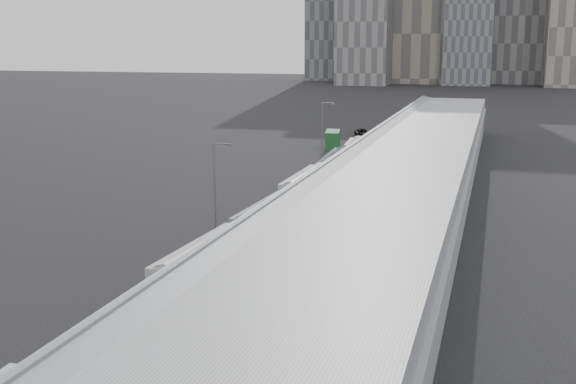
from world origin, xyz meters
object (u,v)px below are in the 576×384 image
at_px(bus_4, 307,191).
at_px(bus_6, 354,155).
at_px(street_lamp_near, 216,178).
at_px(suv, 362,133).
at_px(shipping_container, 333,140).
at_px(bus_2, 206,269).
at_px(bus_1, 138,332).
at_px(bus_5, 336,170).
at_px(street_lamp_far, 323,124).
at_px(bus_3, 268,224).

xyz_separation_m(bus_4, bus_6, (-0.08, 27.50, -0.07)).
bearing_deg(bus_6, street_lamp_near, -103.39).
distance_m(bus_4, bus_6, 27.50).
bearing_deg(suv, shipping_container, -116.41).
bearing_deg(street_lamp_near, bus_2, -70.77).
xyz_separation_m(bus_1, bus_6, (-0.86, 68.05, 0.02)).
bearing_deg(bus_5, street_lamp_near, -106.63).
distance_m(bus_1, shipping_container, 85.21).
distance_m(bus_2, bus_4, 28.92).
relative_size(bus_4, suv, 2.53).
xyz_separation_m(street_lamp_far, shipping_container, (-0.19, 7.61, -3.41)).
bearing_deg(suv, bus_4, -105.07).
bearing_deg(street_lamp_far, bus_3, -82.05).
relative_size(bus_4, street_lamp_near, 1.56).
xyz_separation_m(bus_3, bus_6, (-0.36, 42.17, 0.01)).
height_order(bus_1, street_lamp_far, street_lamp_far).
bearing_deg(bus_4, bus_6, 90.59).
height_order(bus_1, bus_6, bus_6).
relative_size(bus_4, shipping_container, 2.04).
xyz_separation_m(bus_2, bus_5, (0.20, 42.71, 0.10)).
height_order(bus_2, bus_3, bus_2).
relative_size(bus_1, street_lamp_far, 1.46).
height_order(bus_1, bus_2, bus_2).
xyz_separation_m(bus_5, street_lamp_near, (-6.19, -25.52, 3.17)).
bearing_deg(bus_3, street_lamp_far, 100.51).
bearing_deg(bus_4, suv, 95.18).
xyz_separation_m(street_lamp_far, suv, (1.79, 24.71, -4.16)).
bearing_deg(suv, bus_3, -105.77).
distance_m(bus_5, street_lamp_near, 26.45).
height_order(bus_2, suv, bus_2).
distance_m(bus_3, street_lamp_near, 7.59).
xyz_separation_m(bus_1, bus_2, (-0.67, 11.63, 0.06)).
xyz_separation_m(bus_2, street_lamp_near, (-6.00, 17.19, 3.26)).
distance_m(bus_4, street_lamp_near, 13.52).
relative_size(bus_1, bus_6, 0.97).
bearing_deg(bus_4, bus_3, -88.48).
xyz_separation_m(bus_1, bus_3, (-0.50, 25.88, 0.02)).
relative_size(street_lamp_near, shipping_container, 1.30).
distance_m(bus_5, shipping_container, 31.39).
relative_size(bus_3, bus_5, 0.91).
height_order(bus_1, shipping_container, bus_1).
relative_size(bus_4, street_lamp_far, 1.54).
height_order(street_lamp_near, shipping_container, street_lamp_near).
xyz_separation_m(bus_5, street_lamp_far, (-7.20, 22.90, 3.22)).
relative_size(bus_5, bus_6, 1.08).
xyz_separation_m(bus_3, street_lamp_near, (-6.16, 2.94, 3.31)).
height_order(shipping_container, suv, shipping_container).
relative_size(bus_2, street_lamp_near, 1.54).
relative_size(bus_3, street_lamp_far, 1.48).
relative_size(bus_3, suv, 2.42).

